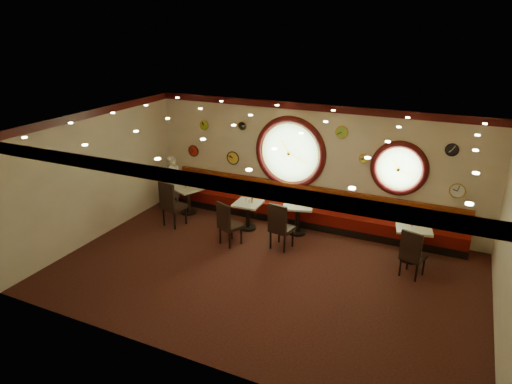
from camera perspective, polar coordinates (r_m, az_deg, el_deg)
The scene contains 47 objects.
floor at distance 10.09m, azimuth 1.06°, elevation -9.97°, with size 9.00×6.00×0.00m, color black.
ceiling at distance 8.88m, azimuth 1.20°, elevation 8.04°, with size 9.00×6.00×0.02m, color gold.
wall_back at distance 12.01m, azimuth 6.97°, elevation 3.43°, with size 9.00×0.02×3.20m, color beige.
wall_front at distance 7.02m, azimuth -9.05°, elevation -10.03°, with size 9.00×0.02×3.20m, color beige.
wall_left at distance 11.81m, azimuth -19.25°, elevation 2.08°, with size 0.02×6.00×3.20m, color beige.
wall_right at distance 8.75m, azimuth 29.32°, elevation -6.12°, with size 0.02×6.00×3.20m, color beige.
molding_back at distance 11.61m, azimuth 7.21°, elevation 10.49°, with size 9.00×0.10×0.18m, color #3D0B0B.
molding_front at distance 6.42m, azimuth -9.56°, elevation 1.82°, with size 9.00×0.10×0.18m, color #3D0B0B.
molding_left at distance 11.41m, azimuth -19.97°, elevation 9.23°, with size 0.10×6.00×0.18m, color #3D0B0B.
banquette_base at distance 12.30m, azimuth 6.25°, elevation -3.61°, with size 8.00×0.55×0.20m, color black.
banquette_seat at distance 12.20m, azimuth 6.29°, elevation -2.54°, with size 8.00×0.55×0.30m, color #5A0B07.
banquette_back at distance 12.24m, azimuth 6.70°, elevation -0.45°, with size 8.00×0.10×0.55m, color #620707.
porthole_left_glass at distance 12.13m, azimuth 4.31°, elevation 4.92°, with size 1.66×1.66×0.02m, color #84AC67.
porthole_left_frame at distance 12.11m, azimuth 4.29°, elevation 4.90°, with size 1.98×1.98×0.18m, color #3D0B0B.
porthole_left_ring at distance 12.08m, azimuth 4.24°, elevation 4.87°, with size 1.61×1.61×0.03m, color gold.
porthole_right_glass at distance 11.50m, azimuth 17.46°, elevation 2.84°, with size 1.10×1.10×0.02m, color #84AC67.
porthole_right_frame at distance 11.49m, azimuth 17.44°, elevation 2.82°, with size 1.38×1.38×0.18m, color #3D0B0B.
porthole_right_ring at distance 11.46m, azimuth 17.42°, elevation 2.78°, with size 1.09×1.09×0.03m, color gold.
wall_clock_0 at distance 12.87m, azimuth -2.89°, elevation 4.28°, with size 0.36×0.36×0.03m, color yellow.
wall_clock_1 at distance 12.49m, azimuth -1.73°, elevation 8.29°, with size 0.24×0.24×0.03m, color black.
wall_clock_2 at distance 11.53m, azimuth 10.67°, elevation 7.37°, with size 0.30×0.30×0.03m, color #90C63D.
wall_clock_3 at distance 13.09m, azimuth -6.48°, elevation 8.30°, with size 0.26×0.26×0.03m, color #A5CD29.
wall_clock_4 at distance 13.49m, azimuth -7.80°, elevation 5.11°, with size 0.32×0.32×0.03m, color #B61F12.
wall_clock_5 at distance 11.50m, azimuth 23.87°, elevation 0.14°, with size 0.34×0.34×0.03m, color white.
wall_clock_6 at distance 11.55m, azimuth 13.35°, elevation 4.11°, with size 0.22×0.22×0.03m, color #F4F051.
wall_clock_7 at distance 11.23m, azimuth 23.30°, elevation 4.87°, with size 0.28×0.28×0.03m, color black.
table_a at distance 12.93m, azimuth -8.49°, elevation -0.64°, with size 0.90×0.90×0.76m.
table_b at distance 11.84m, azimuth -1.01°, elevation -2.55°, with size 0.70×0.70×0.74m.
table_c at distance 11.62m, azimuth 5.23°, elevation -2.89°, with size 0.90×0.90×0.80m.
table_d at distance 10.90m, azimuth 18.94°, elevation -5.56°, with size 0.89×0.89×0.84m.
chair_a at distance 12.09m, azimuth -10.63°, elevation -1.14°, with size 0.61×0.61×0.77m.
chair_b at distance 10.95m, azimuth -3.64°, elevation -3.66°, with size 0.61×0.61×0.69m.
chair_c at distance 10.73m, azimuth 2.98°, elevation -3.96°, with size 0.57×0.57×0.73m.
chair_d at distance 10.15m, azimuth 18.94°, elevation -6.99°, with size 0.57×0.57×0.67m.
condiment_a_salt at distance 12.85m, azimuth -8.83°, elevation 0.79°, with size 0.04×0.04×0.11m, color silver.
condiment_b_salt at distance 11.78m, azimuth -1.28°, elevation -0.99°, with size 0.03×0.03×0.09m, color silver.
condiment_c_salt at distance 11.53m, azimuth 4.99°, elevation -1.20°, with size 0.04×0.04×0.11m, color silver.
condiment_d_salt at distance 10.86m, azimuth 18.64°, elevation -3.51°, with size 0.04×0.04×0.10m, color silver.
condiment_a_pepper at distance 12.79m, azimuth -8.27°, elevation 0.71°, with size 0.04×0.04×0.10m, color silver.
condiment_b_pepper at distance 11.70m, azimuth -0.86°, elevation -1.17°, with size 0.03×0.03×0.09m, color #BCBCC0.
condiment_c_pepper at distance 11.48m, azimuth 5.25°, elevation -1.36°, with size 0.03×0.03×0.09m, color silver.
condiment_d_pepper at distance 10.74m, azimuth 18.94°, elevation -3.80°, with size 0.04×0.04×0.11m, color silver.
condiment_a_bottle at distance 12.85m, azimuth -7.93°, elevation 0.92°, with size 0.05×0.05×0.15m, color orange.
condiment_b_bottle at distance 11.69m, azimuth -0.53°, elevation -0.95°, with size 0.06×0.06×0.18m, color gold.
condiment_c_bottle at distance 11.54m, azimuth 5.91°, elevation -1.11°, with size 0.05×0.05×0.15m, color gold.
condiment_d_bottle at distance 10.83m, azimuth 19.82°, elevation -3.61°, with size 0.04×0.04×0.14m, color gold.
waiter at distance 13.25m, azimuth -10.26°, elevation 1.22°, with size 0.57×0.38×1.58m, color white.
Camera 1 is at (3.50, -7.92, 5.18)m, focal length 32.00 mm.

